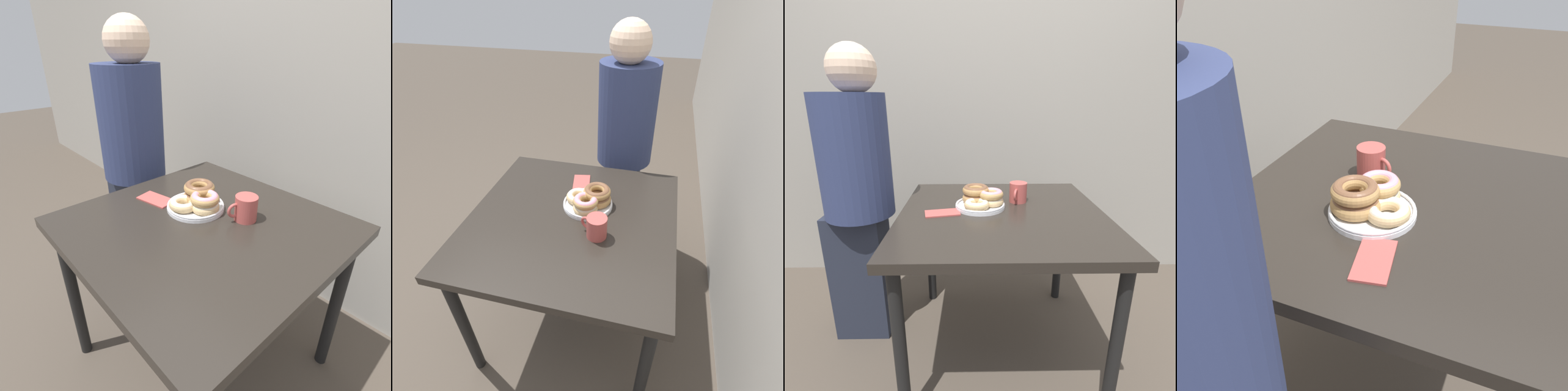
{
  "view_description": "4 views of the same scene",
  "coord_description": "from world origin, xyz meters",
  "views": [
    {
      "loc": [
        0.71,
        -0.37,
        1.37
      ],
      "look_at": [
        -0.1,
        0.36,
        0.82
      ],
      "focal_mm": 28.0,
      "sensor_mm": 36.0,
      "label": 1
    },
    {
      "loc": [
        1.01,
        0.63,
        1.66
      ],
      "look_at": [
        -0.1,
        0.36,
        0.82
      ],
      "focal_mm": 28.0,
      "sensor_mm": 36.0,
      "label": 2
    },
    {
      "loc": [
        -0.12,
        -1.0,
        1.26
      ],
      "look_at": [
        -0.1,
        0.36,
        0.82
      ],
      "focal_mm": 28.0,
      "sensor_mm": 36.0,
      "label": 3
    },
    {
      "loc": [
        -0.98,
        -0.01,
        1.4
      ],
      "look_at": [
        -0.1,
        0.36,
        0.82
      ],
      "focal_mm": 40.0,
      "sensor_mm": 36.0,
      "label": 4
    }
  ],
  "objects": [
    {
      "name": "ground_plane",
      "position": [
        0.0,
        0.0,
        0.0
      ],
      "size": [
        14.0,
        14.0,
        0.0
      ],
      "primitive_type": "plane",
      "color": "#4C4238"
    },
    {
      "name": "dining_table",
      "position": [
        0.0,
        0.31,
        0.67
      ],
      "size": [
        0.93,
        0.93,
        0.76
      ],
      "color": "#28231E",
      "rests_on": "ground_plane"
    },
    {
      "name": "donut_plate",
      "position": [
        -0.09,
        0.37,
        0.8
      ],
      "size": [
        0.25,
        0.26,
        0.1
      ],
      "color": "white",
      "rests_on": "dining_table"
    },
    {
      "name": "coffee_mug",
      "position": [
        0.09,
        0.44,
        0.81
      ],
      "size": [
        0.09,
        0.12,
        0.1
      ],
      "color": "#B74C47",
      "rests_on": "dining_table"
    },
    {
      "name": "person_figure",
      "position": [
        -0.71,
        0.45,
        0.8
      ],
      "size": [
        0.35,
        0.33,
        1.49
      ],
      "color": "#232838",
      "rests_on": "ground_plane"
    },
    {
      "name": "napkin",
      "position": [
        -0.27,
        0.28,
        0.76
      ],
      "size": [
        0.17,
        0.11,
        0.01
      ],
      "color": "#BC4C47",
      "rests_on": "dining_table"
    }
  ]
}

